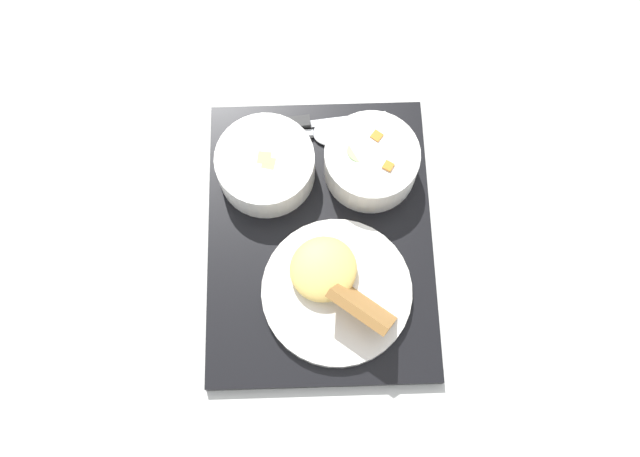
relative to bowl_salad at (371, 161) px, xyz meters
name	(u,v)px	position (x,y,z in m)	size (l,w,h in m)	color
ground_plane	(320,239)	(0.09, -0.08, -0.05)	(4.00, 4.00, 0.00)	silver
serving_tray	(320,237)	(0.09, -0.08, -0.04)	(0.41, 0.32, 0.02)	black
bowl_salad	(371,161)	(0.00, 0.00, 0.00)	(0.13, 0.13, 0.06)	white
bowl_soup	(266,165)	(-0.01, -0.14, 0.00)	(0.13, 0.13, 0.05)	white
plate_main	(337,287)	(0.17, -0.06, -0.02)	(0.19, 0.19, 0.08)	white
knife	(294,124)	(-0.08, -0.10, -0.02)	(0.02, 0.18, 0.02)	silver
spoon	(309,134)	(-0.06, -0.08, -0.03)	(0.04, 0.17, 0.01)	silver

